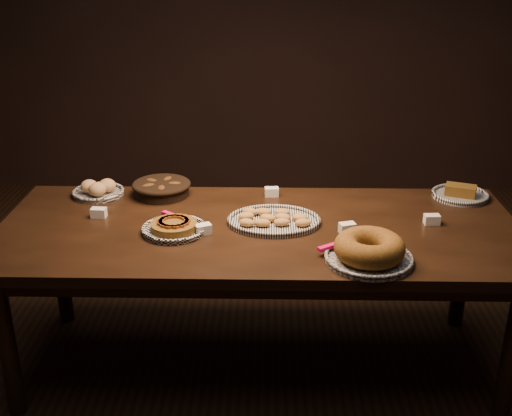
{
  "coord_description": "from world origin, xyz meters",
  "views": [
    {
      "loc": [
        0.04,
        -2.67,
        1.96
      ],
      "look_at": [
        -0.02,
        0.05,
        0.82
      ],
      "focal_mm": 45.0,
      "sensor_mm": 36.0,
      "label": 1
    }
  ],
  "objects_px": {
    "madeleine_platter": "(273,220)",
    "buffet_table": "(259,241)",
    "bundt_cake_plate": "(369,251)",
    "apple_tart_plate": "(174,227)"
  },
  "relations": [
    {
      "from": "buffet_table",
      "to": "apple_tart_plate",
      "type": "distance_m",
      "value": 0.4
    },
    {
      "from": "buffet_table",
      "to": "bundt_cake_plate",
      "type": "bearing_deg",
      "value": -36.64
    },
    {
      "from": "buffet_table",
      "to": "bundt_cake_plate",
      "type": "height_order",
      "value": "bundt_cake_plate"
    },
    {
      "from": "bundt_cake_plate",
      "to": "buffet_table",
      "type": "bearing_deg",
      "value": 133.31
    },
    {
      "from": "apple_tart_plate",
      "to": "madeleine_platter",
      "type": "distance_m",
      "value": 0.46
    },
    {
      "from": "buffet_table",
      "to": "apple_tart_plate",
      "type": "height_order",
      "value": "apple_tart_plate"
    },
    {
      "from": "madeleine_platter",
      "to": "bundt_cake_plate",
      "type": "xyz_separation_m",
      "value": [
        0.39,
        -0.37,
        0.03
      ]
    },
    {
      "from": "madeleine_platter",
      "to": "buffet_table",
      "type": "bearing_deg",
      "value": -151.66
    },
    {
      "from": "apple_tart_plate",
      "to": "bundt_cake_plate",
      "type": "relative_size",
      "value": 0.79
    },
    {
      "from": "madeleine_platter",
      "to": "bundt_cake_plate",
      "type": "relative_size",
      "value": 1.09
    }
  ]
}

